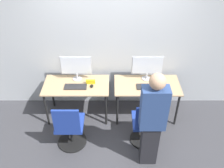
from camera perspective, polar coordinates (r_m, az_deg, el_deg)
ground_plane at (r=4.62m, az=-0.00°, el=-9.53°), size 20.00×20.00×0.00m
wall_back at (r=4.38m, az=0.01°, el=10.51°), size 12.00×0.05×2.80m
desk_left at (r=4.47m, az=-8.04°, el=-0.99°), size 1.15×0.61×0.71m
monitor_left at (r=4.41m, az=-8.15°, el=3.97°), size 0.55×0.16×0.47m
keyboard_left at (r=4.35m, az=-8.25°, el=-0.62°), size 0.38×0.16×0.02m
mouse_left at (r=4.33m, az=-4.58°, el=-0.45°), size 0.06×0.09×0.03m
office_chair_left at (r=4.10m, az=-9.54°, el=-10.04°), size 0.48×0.48×0.91m
desk_right at (r=4.47m, az=8.05°, el=-1.01°), size 1.15×0.61×0.71m
monitor_right at (r=4.42m, az=8.16°, el=4.00°), size 0.55×0.16×0.47m
keyboard_right at (r=4.35m, az=8.26°, el=-0.63°), size 0.38×0.16×0.02m
mouse_right at (r=4.41m, az=11.52°, el=-0.37°), size 0.06×0.09×0.03m
office_chair_right at (r=4.12m, az=7.83°, el=-9.56°), size 0.48×0.48×0.91m
person_right at (r=3.50m, az=9.31°, el=-7.95°), size 0.36×0.22×1.65m
placard_left at (r=4.39m, az=-4.85°, el=0.52°), size 0.16×0.03×0.08m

